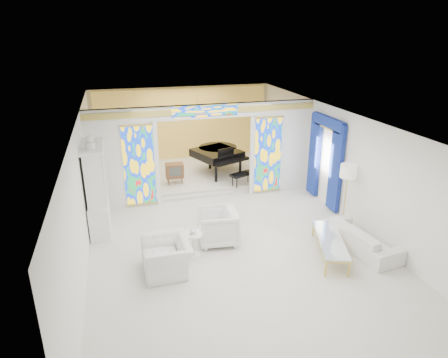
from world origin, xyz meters
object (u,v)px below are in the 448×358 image
object	(u,v)px
china_cabinet	(97,190)
sofa	(362,238)
armchair_right	(217,227)
coffee_table	(330,240)
armchair_left	(167,256)
tv_console	(175,171)
grand_piano	(218,153)

from	to	relation	value
china_cabinet	sofa	world-z (taller)	china_cabinet
armchair_right	coffee_table	xyz separation A→B (m)	(2.42, -1.30, -0.05)
armchair_left	sofa	size ratio (longest dim) A/B	0.56
sofa	coffee_table	world-z (taller)	sofa
tv_console	coffee_table	bearing A→B (deg)	-59.41
armchair_right	grand_piano	distance (m)	4.85
grand_piano	tv_console	world-z (taller)	grand_piano
armchair_left	coffee_table	distance (m)	3.85
armchair_right	grand_piano	xyz separation A→B (m)	(1.25, 4.66, 0.46)
china_cabinet	coffee_table	bearing A→B (deg)	-27.64
china_cabinet	sofa	size ratio (longest dim) A/B	1.32
china_cabinet	tv_console	distance (m)	3.51
china_cabinet	coffee_table	xyz separation A→B (m)	(5.28, -2.76, -0.77)
china_cabinet	tv_console	xyz separation A→B (m)	(2.40, 2.51, -0.54)
china_cabinet	armchair_right	bearing A→B (deg)	-27.09
armchair_right	grand_piano	world-z (taller)	grand_piano
armchair_right	sofa	xyz separation A→B (m)	(3.31, -1.27, -0.14)
armchair_left	sofa	distance (m)	4.74
armchair_left	grand_piano	xyz separation A→B (m)	(2.67, 5.61, 0.53)
armchair_left	sofa	bearing A→B (deg)	84.62
sofa	tv_console	size ratio (longest dim) A/B	3.01
china_cabinet	armchair_right	size ratio (longest dim) A/B	2.80
sofa	tv_console	world-z (taller)	tv_console
armchair_left	tv_console	xyz separation A→B (m)	(0.96, 4.91, 0.25)
sofa	coffee_table	bearing A→B (deg)	84.78
grand_piano	sofa	bearing A→B (deg)	-92.49
sofa	grand_piano	xyz separation A→B (m)	(-2.06, 5.93, 0.60)
armchair_right	tv_console	distance (m)	3.99
tv_console	armchair_right	bearing A→B (deg)	-81.55
grand_piano	tv_console	xyz separation A→B (m)	(-1.70, -0.70, -0.28)
coffee_table	tv_console	size ratio (longest dim) A/B	2.95
china_cabinet	tv_console	size ratio (longest dim) A/B	3.97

